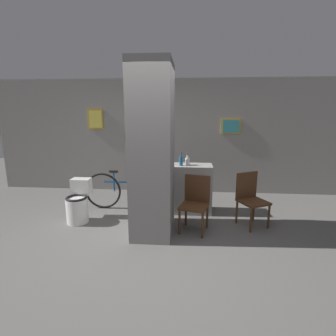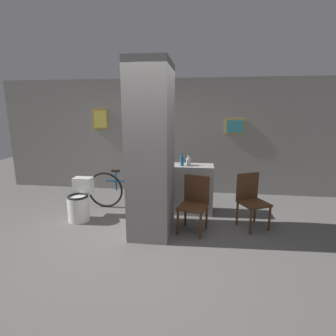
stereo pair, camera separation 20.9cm
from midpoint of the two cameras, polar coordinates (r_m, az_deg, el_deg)
ground_plane at (r=3.98m, az=-3.54°, el=-16.20°), size 14.00×14.00×0.00m
wall_back at (r=6.12m, az=1.00°, el=6.83°), size 8.00×0.09×2.60m
pillar_center at (r=4.00m, az=-2.11°, el=3.75°), size 0.64×0.95×2.60m
counter_shelf at (r=4.98m, az=4.16°, el=-4.47°), size 1.17×0.44×0.92m
toilet at (r=4.88m, az=-17.52°, el=-7.17°), size 0.37×0.53×0.72m
chair_near_pillar at (r=4.23m, az=7.17°, el=-7.24°), size 0.51×0.51×0.89m
chair_by_doorway at (r=4.59m, az=18.91°, el=-6.24°), size 0.56×0.56×0.89m
bicycle at (r=5.19m, az=-7.57°, el=-4.80°), size 1.65×0.42×0.77m
bottle_tall at (r=4.76m, az=4.33°, el=1.56°), size 0.06×0.06×0.25m
bottle_short at (r=4.82m, az=5.73°, el=1.52°), size 0.08×0.08×0.22m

